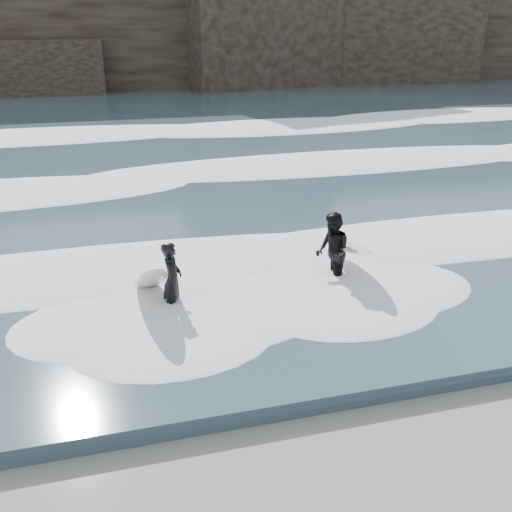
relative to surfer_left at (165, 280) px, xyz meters
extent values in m
cube|color=#2E4351|center=(2.58, 22.38, -0.62)|extent=(90.00, 52.00, 0.30)
cube|color=black|center=(2.58, 39.38, 4.23)|extent=(70.00, 9.00, 10.00)
ellipsoid|color=white|center=(2.58, 2.38, -0.37)|extent=(60.00, 3.20, 0.20)
ellipsoid|color=white|center=(2.58, 9.38, -0.35)|extent=(60.00, 4.00, 0.24)
ellipsoid|color=white|center=(2.58, 18.38, -0.32)|extent=(60.00, 4.80, 0.30)
imported|color=black|center=(0.14, -0.02, -0.01)|extent=(0.48, 0.62, 1.52)
ellipsoid|color=silver|center=(-0.26, 0.03, 0.02)|extent=(0.71, 2.01, 1.34)
imported|color=black|center=(3.52, 0.31, 0.07)|extent=(0.73, 0.89, 1.68)
ellipsoid|color=silver|center=(3.94, 0.31, 0.13)|extent=(0.77, 2.08, 0.59)
camera|label=1|loc=(-0.83, -9.92, 4.58)|focal=40.00mm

